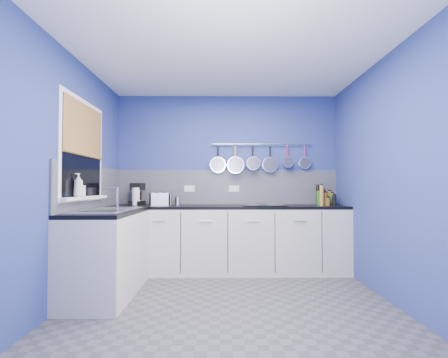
{
  "coord_description": "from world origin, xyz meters",
  "views": [
    {
      "loc": [
        -0.07,
        -3.01,
        1.15
      ],
      "look_at": [
        -0.05,
        0.75,
        1.25
      ],
      "focal_mm": 24.6,
      "sensor_mm": 36.0,
      "label": 1
    }
  ],
  "objects_px": {
    "soap_bottle_b": "(80,188)",
    "paper_towel": "(136,196)",
    "canister": "(178,201)",
    "hob": "(263,205)",
    "coffee_maker": "(137,194)",
    "toaster": "(161,199)",
    "soap_bottle_a": "(78,185)"
  },
  "relations": [
    {
      "from": "paper_towel",
      "to": "canister",
      "type": "xyz_separation_m",
      "value": [
        0.57,
        0.05,
        -0.06
      ]
    },
    {
      "from": "soap_bottle_b",
      "to": "hob",
      "type": "distance_m",
      "value": 2.29
    },
    {
      "from": "soap_bottle_a",
      "to": "paper_towel",
      "type": "distance_m",
      "value": 1.19
    },
    {
      "from": "coffee_maker",
      "to": "paper_towel",
      "type": "bearing_deg",
      "value": -82.72
    },
    {
      "from": "hob",
      "to": "toaster",
      "type": "bearing_deg",
      "value": 177.55
    },
    {
      "from": "coffee_maker",
      "to": "canister",
      "type": "relative_size",
      "value": 2.63
    },
    {
      "from": "coffee_maker",
      "to": "toaster",
      "type": "xyz_separation_m",
      "value": [
        0.34,
        -0.06,
        -0.07
      ]
    },
    {
      "from": "soap_bottle_b",
      "to": "paper_towel",
      "type": "distance_m",
      "value": 1.15
    },
    {
      "from": "paper_towel",
      "to": "canister",
      "type": "height_order",
      "value": "paper_towel"
    },
    {
      "from": "soap_bottle_a",
      "to": "hob",
      "type": "height_order",
      "value": "soap_bottle_a"
    },
    {
      "from": "soap_bottle_a",
      "to": "toaster",
      "type": "distance_m",
      "value": 1.31
    },
    {
      "from": "soap_bottle_b",
      "to": "coffee_maker",
      "type": "bearing_deg",
      "value": 77.28
    },
    {
      "from": "canister",
      "to": "paper_towel",
      "type": "bearing_deg",
      "value": -174.89
    },
    {
      "from": "soap_bottle_a",
      "to": "hob",
      "type": "bearing_deg",
      "value": 28.33
    },
    {
      "from": "coffee_maker",
      "to": "canister",
      "type": "distance_m",
      "value": 0.58
    },
    {
      "from": "soap_bottle_a",
      "to": "soap_bottle_b",
      "type": "height_order",
      "value": "soap_bottle_a"
    },
    {
      "from": "soap_bottle_a",
      "to": "hob",
      "type": "relative_size",
      "value": 0.42
    },
    {
      "from": "soap_bottle_b",
      "to": "hob",
      "type": "xyz_separation_m",
      "value": [
        2.02,
        1.05,
        -0.23
      ]
    },
    {
      "from": "hob",
      "to": "canister",
      "type": "bearing_deg",
      "value": 174.49
    },
    {
      "from": "soap_bottle_a",
      "to": "hob",
      "type": "distance_m",
      "value": 2.3
    },
    {
      "from": "hob",
      "to": "soap_bottle_a",
      "type": "bearing_deg",
      "value": -151.67
    },
    {
      "from": "paper_towel",
      "to": "canister",
      "type": "relative_size",
      "value": 2.09
    },
    {
      "from": "soap_bottle_a",
      "to": "soap_bottle_b",
      "type": "xyz_separation_m",
      "value": [
        0.0,
        0.03,
        -0.03
      ]
    },
    {
      "from": "soap_bottle_b",
      "to": "toaster",
      "type": "bearing_deg",
      "value": 61.43
    },
    {
      "from": "canister",
      "to": "hob",
      "type": "distance_m",
      "value": 1.19
    },
    {
      "from": "hob",
      "to": "coffee_maker",
      "type": "bearing_deg",
      "value": 176.22
    },
    {
      "from": "soap_bottle_b",
      "to": "paper_towel",
      "type": "height_order",
      "value": "soap_bottle_b"
    },
    {
      "from": "soap_bottle_b",
      "to": "toaster",
      "type": "distance_m",
      "value": 1.28
    },
    {
      "from": "coffee_maker",
      "to": "toaster",
      "type": "height_order",
      "value": "coffee_maker"
    },
    {
      "from": "paper_towel",
      "to": "hob",
      "type": "distance_m",
      "value": 1.76
    },
    {
      "from": "paper_towel",
      "to": "coffee_maker",
      "type": "height_order",
      "value": "coffee_maker"
    },
    {
      "from": "paper_towel",
      "to": "hob",
      "type": "relative_size",
      "value": 0.43
    }
  ]
}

